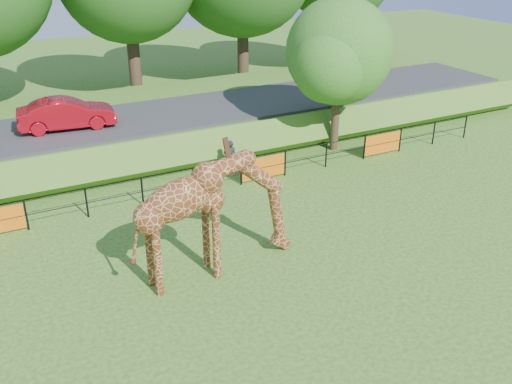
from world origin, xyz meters
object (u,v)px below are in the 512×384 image
car_red (67,114)px  visitor (230,157)px  giraffe (215,216)px  tree_east (341,55)px

car_red → visitor: 7.31m
giraffe → car_red: bearing=97.0°
visitor → tree_east: (5.53, 0.46, 3.54)m
visitor → giraffe: bearing=80.1°
car_red → visitor: bearing=-124.3°
giraffe → visitor: size_ratio=3.46×
car_red → tree_east: (10.97, -4.23, 2.20)m
giraffe → tree_east: tree_east is taller
giraffe → car_red: 11.26m
car_red → tree_east: 11.96m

